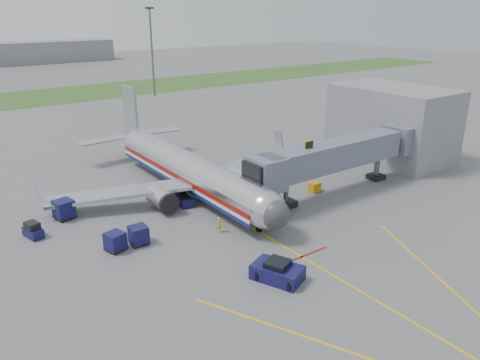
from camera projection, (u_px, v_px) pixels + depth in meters
ground at (272, 239)px, 43.40m from camera, size 400.00×400.00×0.00m
grass_strip at (32, 98)px, 111.74m from camera, size 300.00×25.00×0.01m
apron_markings at (331, 274)px, 37.77m from camera, size 21.52×50.00×0.01m
airliner at (189, 169)px, 54.06m from camera, size 32.10×35.67×10.25m
jet_bridge at (333, 156)px, 52.73m from camera, size 25.30×4.00×6.90m
terminal at (392, 123)px, 65.79m from camera, size 10.00×16.00×10.00m
light_mast_right at (152, 50)px, 110.40m from camera, size 2.00×0.44×20.40m
pushback_tug at (277, 272)px, 36.83m from camera, size 3.69×4.50×1.62m
baggage_tug at (33, 230)px, 43.65m from camera, size 1.63×2.37×1.51m
baggage_cart_a at (139, 235)px, 42.30m from camera, size 1.68×1.68×1.72m
baggage_cart_b at (64, 209)px, 47.43m from camera, size 2.12×2.12×1.96m
baggage_cart_c at (115, 242)px, 41.17m from camera, size 1.93×1.93×1.69m
belt_loader at (182, 199)px, 51.34m from camera, size 1.62×4.29×2.06m
ground_power_cart at (315, 187)px, 54.54m from camera, size 1.45×1.05×1.09m
ramp_worker at (219, 225)px, 44.62m from camera, size 0.63×0.51×1.50m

